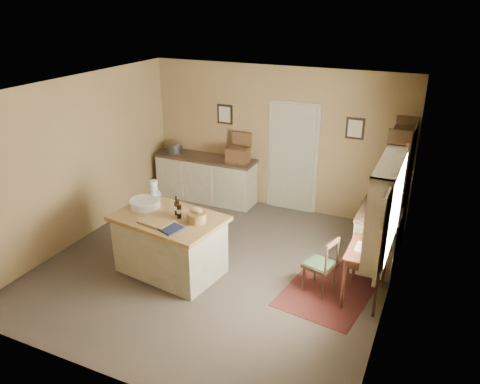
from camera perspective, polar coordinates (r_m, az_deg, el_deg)
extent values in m
plane|color=brown|center=(7.28, -2.90, -8.96)|extent=(5.00, 5.00, 0.00)
cube|color=#987C50|center=(8.84, 4.39, 6.46)|extent=(5.00, 0.10, 2.70)
cube|color=#987C50|center=(4.84, -17.06, -9.23)|extent=(5.00, 0.10, 2.70)
cube|color=#987C50|center=(8.08, -19.12, 3.64)|extent=(0.10, 5.00, 2.70)
cube|color=#987C50|center=(6.02, 18.52, -2.80)|extent=(0.10, 5.00, 2.70)
plane|color=silver|center=(6.29, -3.40, 12.42)|extent=(5.00, 5.00, 0.00)
cube|color=#A7A78E|center=(8.79, 6.41, 4.28)|extent=(0.97, 0.06, 2.11)
cube|color=black|center=(9.12, -1.86, 9.45)|extent=(0.32, 0.02, 0.38)
cube|color=beige|center=(9.11, -1.89, 9.43)|extent=(0.24, 0.01, 0.30)
cube|color=black|center=(8.35, 13.86, 7.53)|extent=(0.32, 0.02, 0.38)
cube|color=beige|center=(8.34, 13.84, 7.51)|extent=(0.24, 0.01, 0.30)
cube|color=beige|center=(6.00, 16.70, -6.21)|extent=(0.25, 1.32, 0.06)
cube|color=beige|center=(5.58, 17.92, 3.37)|extent=(0.25, 1.32, 0.06)
cube|color=white|center=(5.76, 18.46, -1.79)|extent=(0.01, 1.20, 1.00)
cube|color=beige|center=(5.02, 16.87, -5.31)|extent=(0.04, 0.35, 1.00)
cube|color=beige|center=(6.52, 19.08, 1.02)|extent=(0.04, 0.35, 1.00)
cube|color=beige|center=(7.01, -8.50, -6.54)|extent=(1.56, 1.10, 0.85)
cube|color=#A68148|center=(6.80, -8.72, -3.19)|extent=(1.69, 1.23, 0.06)
cylinder|color=white|center=(7.12, -11.52, -1.41)|extent=(0.45, 0.45, 0.11)
cube|color=#A68148|center=(6.63, -10.15, -3.60)|extent=(0.49, 0.38, 0.03)
cube|color=black|center=(6.45, -8.62, -4.29)|extent=(0.44, 0.40, 0.02)
cylinder|color=olive|center=(6.55, -5.34, -3.10)|extent=(0.27, 0.27, 0.14)
cylinder|color=black|center=(6.76, -7.76, -1.65)|extent=(0.06, 0.06, 0.29)
cylinder|color=black|center=(6.66, -7.45, -2.04)|extent=(0.06, 0.06, 0.29)
cube|color=beige|center=(9.41, -4.15, 1.55)|extent=(2.00, 0.55, 0.85)
cube|color=#332319|center=(9.25, -4.23, 4.14)|extent=(2.04, 0.58, 0.05)
cube|color=#482E19|center=(8.90, -0.28, 4.56)|extent=(0.40, 0.30, 0.28)
cylinder|color=#59544F|center=(9.56, -7.96, 5.33)|extent=(0.34, 0.34, 0.18)
cube|color=#491918|center=(6.87, 10.92, -11.52)|extent=(1.32, 1.74, 0.01)
cube|color=#3B1E13|center=(6.42, 15.32, -6.78)|extent=(0.50, 0.81, 0.03)
cube|color=#3B1E13|center=(6.45, 15.26, -7.32)|extent=(0.44, 0.75, 0.10)
cube|color=silver|center=(6.42, 14.90, -6.56)|extent=(0.22, 0.30, 0.01)
cylinder|color=black|center=(6.59, 16.57, -5.72)|extent=(0.05, 0.05, 0.05)
cylinder|color=#3B1E13|center=(6.34, 12.48, -11.04)|extent=(0.04, 0.04, 0.72)
cylinder|color=#3B1E13|center=(6.29, 16.24, -11.74)|extent=(0.04, 0.04, 0.72)
cylinder|color=#3B1E13|center=(6.95, 13.84, -7.89)|extent=(0.04, 0.04, 0.72)
cylinder|color=#3B1E13|center=(6.91, 17.24, -8.50)|extent=(0.04, 0.04, 0.72)
cube|color=beige|center=(7.50, 16.51, -5.24)|extent=(0.59, 1.07, 0.85)
cube|color=#332319|center=(7.30, 16.90, -2.12)|extent=(0.62, 1.11, 0.05)
cylinder|color=silver|center=(7.13, 16.53, -2.07)|extent=(0.26, 0.26, 0.09)
cube|color=#322115|center=(7.38, 18.08, -0.60)|extent=(0.35, 0.04, 2.08)
cube|color=#322115|center=(8.21, 18.92, 1.67)|extent=(0.35, 0.04, 2.08)
cube|color=#322115|center=(7.78, 19.73, 0.40)|extent=(0.02, 0.94, 2.08)
cube|color=#322115|center=(8.20, 17.66, -5.80)|extent=(0.35, 0.90, 0.03)
cube|color=#322115|center=(7.97, 18.10, -2.52)|extent=(0.35, 0.90, 0.03)
cube|color=#322115|center=(7.78, 18.57, 0.95)|extent=(0.35, 0.90, 0.03)
cube|color=#322115|center=(7.64, 18.95, 3.84)|extent=(0.35, 0.90, 0.03)
cube|color=#322115|center=(7.52, 19.36, 6.83)|extent=(0.35, 0.90, 0.03)
cylinder|color=white|center=(7.75, 18.62, 1.36)|extent=(0.12, 0.12, 0.11)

